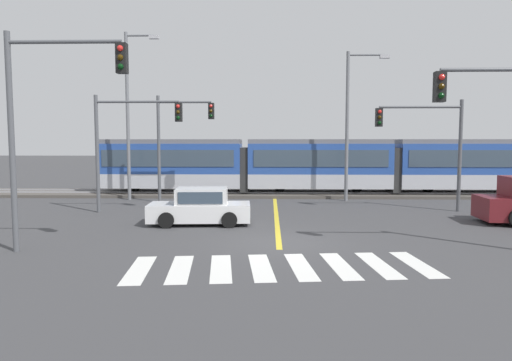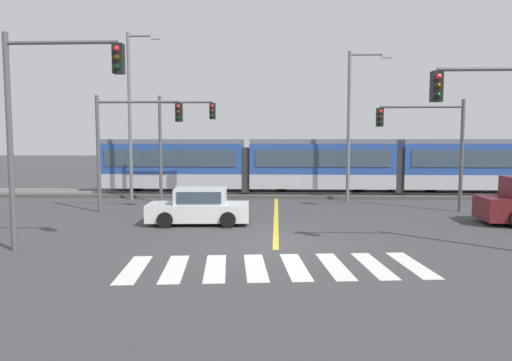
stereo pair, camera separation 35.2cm
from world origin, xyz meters
TOP-DOWN VIEW (x-y plane):
  - ground_plane at (0.00, 0.00)m, footprint 200.00×200.00m
  - track_bed at (0.00, 14.07)m, footprint 120.00×4.00m
  - rail_near at (0.00, 13.35)m, footprint 120.00×0.08m
  - rail_far at (0.00, 14.79)m, footprint 120.00×0.08m
  - light_rail_tram at (2.83, 14.06)m, footprint 28.00×2.64m
  - crosswalk_stripe_0 at (-3.83, -3.44)m, footprint 0.85×2.84m
  - crosswalk_stripe_1 at (-2.74, -3.32)m, footprint 0.85×2.84m
  - crosswalk_stripe_2 at (-1.64, -3.21)m, footprint 0.85×2.84m
  - crosswalk_stripe_3 at (-0.55, -3.09)m, footprint 0.85×2.84m
  - crosswalk_stripe_4 at (0.55, -2.98)m, footprint 0.85×2.84m
  - crosswalk_stripe_5 at (1.64, -2.87)m, footprint 0.85×2.84m
  - crosswalk_stripe_6 at (2.74, -2.75)m, footprint 0.85×2.84m
  - crosswalk_stripe_7 at (3.83, -2.64)m, footprint 0.85×2.84m
  - lane_centre_line at (0.00, 5.51)m, footprint 0.20×13.10m
  - sedan_crossing at (-3.22, 3.43)m, footprint 4.30×2.11m
  - traffic_light_near_left at (-7.11, -1.50)m, footprint 3.75×0.38m
  - traffic_light_mid_left at (-7.19, 6.50)m, footprint 4.25×0.38m
  - traffic_light_far_left at (-5.53, 10.31)m, footprint 3.25×0.38m
  - traffic_light_mid_right at (7.53, 7.36)m, footprint 4.25×0.38m
  - street_lamp_west at (-8.51, 11.40)m, footprint 2.02×0.28m
  - street_lamp_centre at (4.39, 11.31)m, footprint 2.45×0.28m

SIDE VIEW (x-z plane):
  - ground_plane at x=0.00m, z-range 0.00..0.00m
  - lane_centre_line at x=0.00m, z-range 0.00..0.01m
  - crosswalk_stripe_0 at x=-3.83m, z-range 0.00..0.01m
  - crosswalk_stripe_1 at x=-2.74m, z-range 0.00..0.01m
  - crosswalk_stripe_2 at x=-1.64m, z-range 0.00..0.01m
  - crosswalk_stripe_3 at x=-0.55m, z-range 0.00..0.01m
  - crosswalk_stripe_4 at x=0.55m, z-range 0.00..0.01m
  - crosswalk_stripe_5 at x=1.64m, z-range 0.00..0.01m
  - crosswalk_stripe_6 at x=2.74m, z-range 0.00..0.01m
  - crosswalk_stripe_7 at x=3.83m, z-range 0.00..0.01m
  - track_bed at x=0.00m, z-range 0.00..0.18m
  - rail_near at x=0.00m, z-range 0.18..0.28m
  - rail_far at x=0.00m, z-range 0.18..0.28m
  - sedan_crossing at x=-3.22m, z-range -0.06..1.46m
  - light_rail_tram at x=2.83m, z-range 0.33..3.76m
  - traffic_light_mid_right at x=7.53m, z-range 0.97..6.47m
  - traffic_light_mid_left at x=-7.19m, z-range 1.01..6.70m
  - traffic_light_far_left at x=-5.53m, z-range 0.97..7.00m
  - traffic_light_near_left at x=-7.11m, z-range 1.10..7.88m
  - street_lamp_centre at x=4.39m, z-range 0.61..9.21m
  - street_lamp_west at x=-8.51m, z-range 0.57..10.36m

